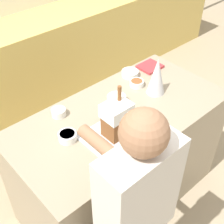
# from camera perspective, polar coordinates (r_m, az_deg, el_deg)

# --- Properties ---
(ground_plane) EXTENTS (12.00, 12.00, 0.00)m
(ground_plane) POSITION_cam_1_polar(r_m,az_deg,el_deg) (2.80, 1.27, -14.73)
(ground_plane) COLOR tan
(back_cabinet_block) EXTENTS (6.00, 0.60, 0.95)m
(back_cabinet_block) POSITION_cam_1_polar(r_m,az_deg,el_deg) (3.52, -17.28, 7.05)
(back_cabinet_block) COLOR #DBBC60
(back_cabinet_block) RESTS_ON ground_plane
(kitchen_island) EXTENTS (1.56, 0.78, 0.91)m
(kitchen_island) POSITION_cam_1_polar(r_m,az_deg,el_deg) (2.45, 1.43, -8.51)
(kitchen_island) COLOR gray
(kitchen_island) RESTS_ON ground_plane
(baking_tray) EXTENTS (0.42, 0.32, 0.01)m
(baking_tray) POSITION_cam_1_polar(r_m,az_deg,el_deg) (1.97, 0.79, -4.07)
(baking_tray) COLOR silver
(baking_tray) RESTS_ON kitchen_island
(gingerbread_house) EXTENTS (0.17, 0.14, 0.33)m
(gingerbread_house) POSITION_cam_1_polar(r_m,az_deg,el_deg) (1.88, 0.83, -1.21)
(gingerbread_house) COLOR brown
(gingerbread_house) RESTS_ON baking_tray
(decorative_tree) EXTENTS (0.14, 0.14, 0.29)m
(decorative_tree) POSITION_cam_1_polar(r_m,az_deg,el_deg) (2.26, 8.19, 6.53)
(decorative_tree) COLOR silver
(decorative_tree) RESTS_ON kitchen_island
(candy_bowl_beside_tree) EXTENTS (0.12, 0.12, 0.05)m
(candy_bowl_beside_tree) POSITION_cam_1_polar(r_m,az_deg,el_deg) (1.94, -8.15, -4.39)
(candy_bowl_beside_tree) COLOR white
(candy_bowl_beside_tree) RESTS_ON kitchen_island
(candy_bowl_far_left) EXTENTS (0.11, 0.11, 0.05)m
(candy_bowl_far_left) POSITION_cam_1_polar(r_m,az_deg,el_deg) (2.38, 4.53, 5.30)
(candy_bowl_far_left) COLOR white
(candy_bowl_far_left) RESTS_ON kitchen_island
(candy_bowl_center_rear) EXTENTS (0.10, 0.10, 0.05)m
(candy_bowl_center_rear) POSITION_cam_1_polar(r_m,az_deg,el_deg) (2.13, -9.74, -0.02)
(candy_bowl_center_rear) COLOR white
(candy_bowl_center_rear) RESTS_ON kitchen_island
(candy_bowl_near_tray_left) EXTENTS (0.14, 0.14, 0.05)m
(candy_bowl_near_tray_left) POSITION_cam_1_polar(r_m,az_deg,el_deg) (2.21, 0.83, 2.38)
(candy_bowl_near_tray_left) COLOR silver
(candy_bowl_near_tray_left) RESTS_ON kitchen_island
(candy_bowl_far_right) EXTENTS (0.13, 0.13, 0.04)m
(candy_bowl_far_right) POSITION_cam_1_polar(r_m,az_deg,el_deg) (2.50, 3.32, 7.12)
(candy_bowl_far_right) COLOR white
(candy_bowl_far_right) RESTS_ON kitchen_island
(cookbook) EXTENTS (0.18, 0.16, 0.02)m
(cookbook) POSITION_cam_1_polar(r_m,az_deg,el_deg) (2.62, 6.96, 8.24)
(cookbook) COLOR #B23338
(cookbook) RESTS_ON kitchen_island
(person) EXTENTS (0.41, 0.51, 1.56)m
(person) POSITION_cam_1_polar(r_m,az_deg,el_deg) (1.72, 4.25, -19.62)
(person) COLOR slate
(person) RESTS_ON ground_plane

